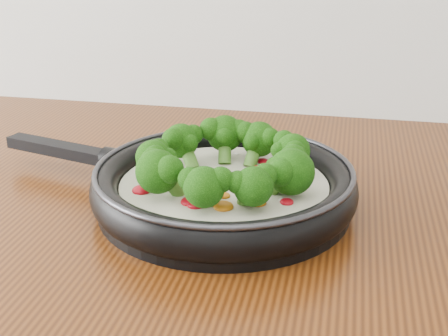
# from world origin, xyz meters

# --- Properties ---
(skillet) EXTENTS (0.50, 0.37, 0.09)m
(skillet) POSITION_xyz_m (-0.07, 1.10, 0.93)
(skillet) COLOR black
(skillet) RESTS_ON counter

